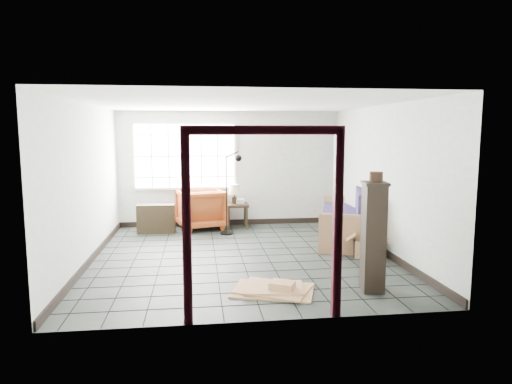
{
  "coord_description": "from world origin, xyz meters",
  "views": [
    {
      "loc": [
        -0.72,
        -7.64,
        2.12
      ],
      "look_at": [
        0.3,
        0.3,
        1.08
      ],
      "focal_mm": 32.0,
      "sensor_mm": 36.0,
      "label": 1
    }
  ],
  "objects": [
    {
      "name": "table_lamp",
      "position": [
        0.08,
        2.39,
        0.85
      ],
      "size": [
        0.34,
        0.34,
        0.43
      ],
      "rotation": [
        0.0,
        0.0,
        0.25
      ],
      "color": "black",
      "rests_on": "side_table"
    },
    {
      "name": "projector",
      "position": [
        0.17,
        2.45,
        0.59
      ],
      "size": [
        0.27,
        0.21,
        0.09
      ],
      "rotation": [
        0.0,
        0.0,
        -0.05
      ],
      "color": "silver",
      "rests_on": "side_table"
    },
    {
      "name": "armchair",
      "position": [
        -0.67,
        2.4,
        0.48
      ],
      "size": [
        1.14,
        1.1,
        0.96
      ],
      "primitive_type": "imported",
      "rotation": [
        0.0,
        0.0,
        3.41
      ],
      "color": "maroon",
      "rests_on": "ground"
    },
    {
      "name": "window_panel",
      "position": [
        -1.0,
        2.7,
        1.6
      ],
      "size": [
        2.32,
        0.08,
        1.52
      ],
      "color": "silver",
      "rests_on": "ground"
    },
    {
      "name": "doorway_trim",
      "position": [
        0.0,
        -2.7,
        1.38
      ],
      "size": [
        1.8,
        0.08,
        2.2
      ],
      "color": "#390D17",
      "rests_on": "ground"
    },
    {
      "name": "console_shelf",
      "position": [
        -1.62,
        2.09,
        0.31
      ],
      "size": [
        0.8,
        0.34,
        0.61
      ],
      "rotation": [
        0.0,
        0.0,
        -0.05
      ],
      "color": "black",
      "rests_on": "ground"
    },
    {
      "name": "tall_shelf",
      "position": [
        1.6,
        -1.92,
        0.75
      ],
      "size": [
        0.37,
        0.45,
        1.48
      ],
      "rotation": [
        0.0,
        0.0,
        -0.16
      ],
      "color": "black",
      "rests_on": "ground"
    },
    {
      "name": "floor_lamp",
      "position": [
        -0.02,
        1.71,
        0.93
      ],
      "size": [
        0.46,
        0.34,
        1.75
      ],
      "rotation": [
        0.0,
        0.0,
        -0.07
      ],
      "color": "black",
      "rests_on": "ground"
    },
    {
      "name": "cardboard_pile",
      "position": [
        0.28,
        -1.81,
        0.04
      ],
      "size": [
        1.25,
        1.06,
        0.16
      ],
      "rotation": [
        0.0,
        0.0,
        -0.36
      ],
      "color": "#9D6B4C",
      "rests_on": "ground"
    },
    {
      "name": "room_shell",
      "position": [
        0.0,
        0.03,
        1.68
      ],
      "size": [
        5.02,
        5.52,
        2.61
      ],
      "color": "#AAB1AA",
      "rests_on": "ground"
    },
    {
      "name": "futon_sofa",
      "position": [
        2.22,
        0.95,
        0.38
      ],
      "size": [
        1.58,
        2.52,
        1.05
      ],
      "rotation": [
        0.0,
        0.0,
        -0.31
      ],
      "color": "#976444",
      "rests_on": "ground"
    },
    {
      "name": "open_box",
      "position": [
        2.15,
        -0.3,
        0.15
      ],
      "size": [
        0.8,
        0.54,
        0.41
      ],
      "rotation": [
        0.0,
        0.0,
        -0.29
      ],
      "color": "#9D6B4C",
      "rests_on": "ground"
    },
    {
      "name": "pot",
      "position": [
        1.62,
        -1.88,
        1.54
      ],
      "size": [
        0.22,
        0.22,
        0.13
      ],
      "rotation": [
        0.0,
        0.0,
        -0.3
      ],
      "color": "black",
      "rests_on": "tall_shelf"
    },
    {
      "name": "ground",
      "position": [
        0.0,
        0.0,
        0.0
      ],
      "size": [
        5.5,
        5.5,
        0.0
      ],
      "primitive_type": "plane",
      "color": "black",
      "rests_on": "ground"
    },
    {
      "name": "side_table",
      "position": [
        0.13,
        2.37,
        0.45
      ],
      "size": [
        0.5,
        0.5,
        0.55
      ],
      "rotation": [
        0.0,
        0.0,
        -0.0
      ],
      "color": "black",
      "rests_on": "ground"
    }
  ]
}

